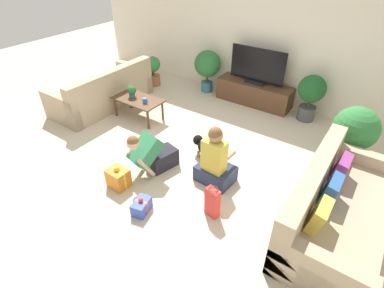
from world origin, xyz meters
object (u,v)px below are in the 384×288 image
sofa_right (335,210)px  potted_plant_back_left (207,65)px  dog (203,147)px  gift_box_a (118,178)px  gift_box_b (141,206)px  mug (145,101)px  tv (257,68)px  person_kneeling (152,154)px  sofa_left (103,93)px  tabletop_plant (132,91)px  potted_plant_corner_left (153,70)px  gift_bag_a (212,202)px  coffee_table (138,101)px  potted_plant_back_right (311,93)px  tv_console (254,93)px  person_sitting (215,162)px  potted_plant_corner_right (355,130)px

sofa_right → potted_plant_back_left: (-3.35, 2.45, 0.32)m
sofa_right → dog: 2.06m
gift_box_a → gift_box_b: bearing=-16.3°
gift_box_b → mug: (-1.49, 1.75, 0.36)m
sofa_right → tv: tv is taller
person_kneeling → gift_box_b: 0.85m
sofa_left → tabletop_plant: sofa_left is taller
potted_plant_corner_left → tv: bearing=11.3°
gift_box_b → potted_plant_back_left: bearing=109.9°
sofa_right → gift_bag_a: sofa_right is taller
coffee_table → tv: bearing=49.9°
potted_plant_corner_left → mug: (1.05, -1.42, 0.08)m
tabletop_plant → gift_bag_a: bearing=-26.6°
potted_plant_back_right → tv_console: bearing=177.5°
coffee_table → tv: tv is taller
tv → person_sitting: (0.62, -2.60, -0.44)m
coffee_table → dog: (1.74, -0.38, -0.15)m
sofa_left → potted_plant_back_left: size_ratio=2.24×
sofa_left → person_sitting: bearing=76.9°
sofa_left → coffee_table: size_ratio=2.16×
potted_plant_back_right → mug: potted_plant_back_right is taller
potted_plant_corner_right → gift_box_b: 3.22m
sofa_right → mug: bearing=80.2°
tv_console → person_kneeling: size_ratio=1.98×
tv → person_kneeling: size_ratio=1.44×
sofa_left → dog: size_ratio=3.88×
potted_plant_corner_right → dog: size_ratio=1.82×
mug → gift_box_a: bearing=-60.4°
sofa_right → person_sitting: bearing=93.3°
sofa_left → tv_console: bearing=126.6°
dog → coffee_table: bearing=-77.7°
person_sitting → sofa_left: bearing=-9.7°
gift_bag_a → mug: size_ratio=3.74×
potted_plant_corner_right → dog: potted_plant_corner_right is taller
coffee_table → tv_console: size_ratio=0.61×
potted_plant_back_right → sofa_left: bearing=-153.5°
potted_plant_corner_right → potted_plant_corner_left: size_ratio=1.44×
potted_plant_corner_left → tv_console: bearing=11.3°
coffee_table → gift_box_a: 1.98m
sofa_left → potted_plant_back_left: potted_plant_back_left is taller
tv → sofa_left: bearing=-143.4°
sofa_left → mug: size_ratio=17.41×
coffee_table → gift_box_a: (1.12, -1.62, -0.21)m
potted_plant_corner_right → gift_box_b: (-1.91, -2.53, -0.54)m
coffee_table → person_sitting: 2.30m
tv_console → potted_plant_back_left: potted_plant_back_left is taller
potted_plant_back_right → potted_plant_back_left: size_ratio=0.96×
potted_plant_corner_right → gift_box_b: size_ratio=3.20×
potted_plant_back_right → potted_plant_back_left: bearing=180.0°
potted_plant_back_left → gift_box_b: potted_plant_back_left is taller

